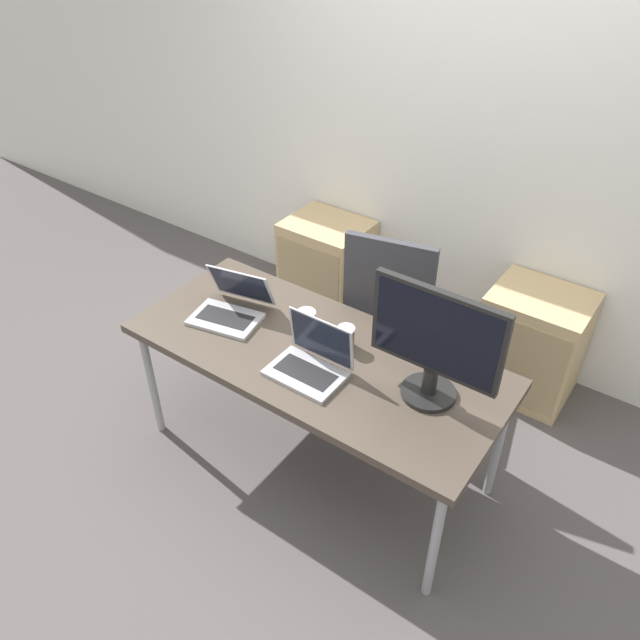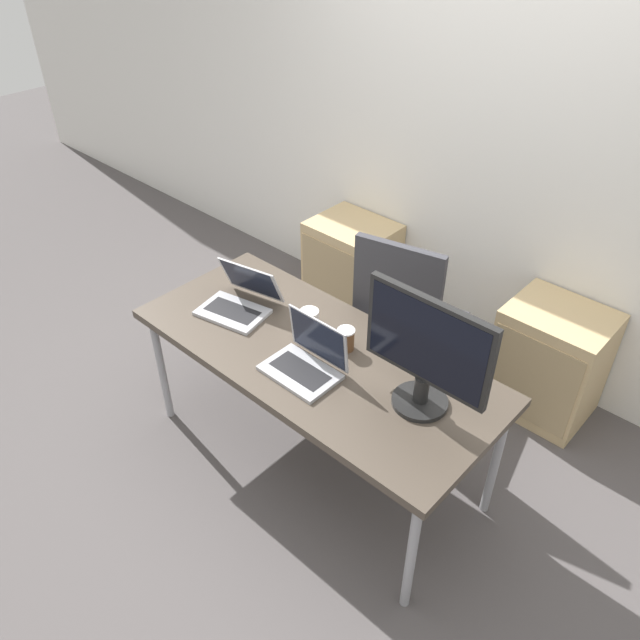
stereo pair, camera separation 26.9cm
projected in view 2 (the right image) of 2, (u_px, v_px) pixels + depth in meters
ground_plane at (315, 458)px, 3.18m from camera, size 14.00×14.00×0.00m
wall_back at (494, 138)px, 3.21m from camera, size 10.00×0.05×2.60m
desk at (314, 359)px, 2.79m from camera, size 1.71×0.75×0.71m
office_chair at (406, 340)px, 3.32m from camera, size 0.57×0.61×1.07m
cabinet_left at (351, 268)px, 4.04m from camera, size 0.51×0.42×0.64m
cabinet_right at (549, 362)px, 3.30m from camera, size 0.51×0.42×0.64m
laptop_left at (306, 361)px, 2.63m from camera, size 0.32×0.24×0.23m
laptop_right at (239, 301)px, 2.98m from camera, size 0.36×0.36×0.22m
monitor at (426, 352)px, 2.34m from camera, size 0.54×0.23×0.51m
coffee_cup_white at (309, 321)px, 2.84m from camera, size 0.09×0.09×0.12m
coffee_cup_brown at (346, 339)px, 2.74m from camera, size 0.08×0.08×0.11m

